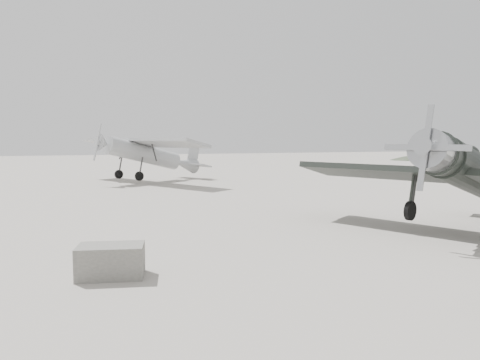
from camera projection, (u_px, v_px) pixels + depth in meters
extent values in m
plane|color=gray|center=(302.00, 224.00, 16.94)|extent=(160.00, 160.00, 0.00)
ellipsoid|color=#2A3627|center=(466.00, 159.00, 71.86)|extent=(32.00, 16.00, 5.20)
cylinder|color=black|center=(468.00, 172.00, 15.32)|extent=(4.32, 2.88, 1.32)
cylinder|color=#AAACAF|center=(431.00, 176.00, 13.31)|extent=(1.25, 1.41, 1.17)
cone|color=#AAACAF|center=(422.00, 178.00, 12.92)|extent=(0.52, 0.62, 0.53)
cube|color=#AAACAF|center=(423.00, 178.00, 12.96)|extent=(0.12, 0.18, 2.45)
ellipsoid|color=black|center=(466.00, 154.00, 15.14)|extent=(1.21, 1.01, 0.43)
cube|color=black|center=(460.00, 183.00, 14.89)|extent=(6.39, 11.14, 0.21)
cylinder|color=black|center=(414.00, 219.00, 15.64)|extent=(0.65, 0.40, 0.64)
cylinder|color=#333333|center=(415.00, 201.00, 15.58)|extent=(0.14, 0.14, 1.32)
cylinder|color=#95989A|center=(144.00, 154.00, 33.49)|extent=(5.84, 3.76, 1.25)
cone|color=#95989A|center=(186.00, 152.00, 36.40)|extent=(2.34, 1.93, 1.14)
cone|color=#95989A|center=(102.00, 155.00, 31.07)|extent=(1.14, 1.36, 1.18)
cube|color=#95989A|center=(96.00, 155.00, 30.74)|extent=(0.12, 0.17, 2.50)
cube|color=#95989A|center=(138.00, 144.00, 33.09)|extent=(7.52, 12.14, 0.20)
cube|color=#95989A|center=(191.00, 152.00, 36.81)|extent=(2.64, 3.91, 0.09)
cube|color=#95989A|center=(192.00, 142.00, 36.83)|extent=(0.96, 0.54, 1.48)
cylinder|color=black|center=(144.00, 179.00, 32.13)|extent=(0.64, 0.43, 0.64)
cylinder|color=black|center=(123.00, 177.00, 33.82)|extent=(0.64, 0.43, 0.64)
cylinder|color=#333333|center=(144.00, 170.00, 32.07)|extent=(0.14, 0.14, 1.36)
cylinder|color=#333333|center=(123.00, 169.00, 33.76)|extent=(0.14, 0.14, 1.36)
cylinder|color=black|center=(193.00, 157.00, 37.01)|extent=(0.22, 0.16, 0.20)
cube|color=#61605A|center=(111.00, 261.00, 10.44)|extent=(1.61, 1.21, 0.72)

